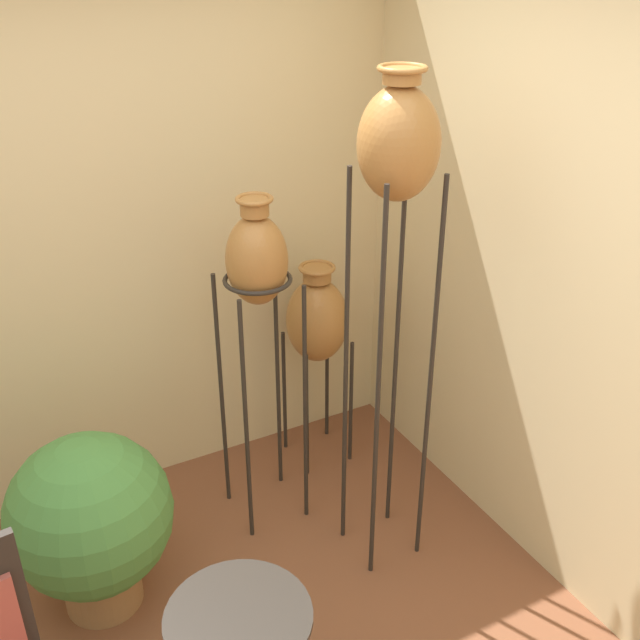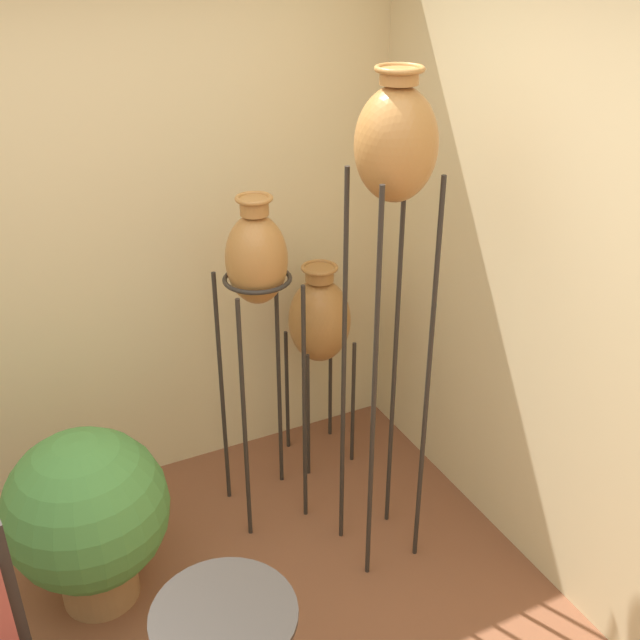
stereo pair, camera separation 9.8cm
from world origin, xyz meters
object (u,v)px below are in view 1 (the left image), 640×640
(vase_stand_tall, at_px, (398,161))
(vase_stand_short, at_px, (317,321))
(vase_stand_medium, at_px, (257,268))
(potted_plant, at_px, (91,520))

(vase_stand_tall, bearing_deg, vase_stand_short, 85.01)
(vase_stand_medium, distance_m, vase_stand_short, 0.69)
(vase_stand_tall, relative_size, vase_stand_short, 1.92)
(vase_stand_tall, xyz_separation_m, potted_plant, (-1.22, 0.27, -1.37))
(vase_stand_tall, height_order, potted_plant, vase_stand_tall)
(vase_stand_short, bearing_deg, potted_plant, -159.83)
(vase_stand_medium, distance_m, potted_plant, 1.22)
(vase_stand_tall, bearing_deg, vase_stand_medium, 126.90)
(vase_stand_medium, bearing_deg, potted_plant, -166.28)
(vase_stand_medium, xyz_separation_m, potted_plant, (-0.86, -0.21, -0.84))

